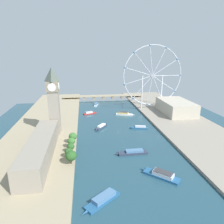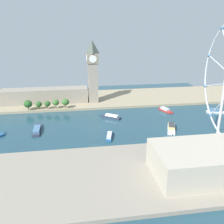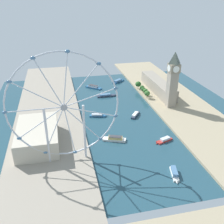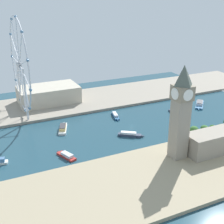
{
  "view_description": "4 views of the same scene",
  "coord_description": "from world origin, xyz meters",
  "px_view_note": "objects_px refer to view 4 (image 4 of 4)",
  "views": [
    {
      "loc": [
        -44.15,
        -259.37,
        102.07
      ],
      "look_at": [
        0.54,
        66.17,
        8.27
      ],
      "focal_mm": 33.05,
      "sensor_mm": 36.0,
      "label": 1
    },
    {
      "loc": [
        261.78,
        -28.39,
        108.73
      ],
      "look_at": [
        5.15,
        11.75,
        17.4
      ],
      "focal_mm": 41.37,
      "sensor_mm": 36.0,
      "label": 2
    },
    {
      "loc": [
        82.6,
        329.09,
        164.7
      ],
      "look_at": [
        13.14,
        18.4,
        11.69
      ],
      "focal_mm": 40.97,
      "sensor_mm": 36.0,
      "label": 3
    },
    {
      "loc": [
        -278.4,
        157.46,
        142.12
      ],
      "look_at": [
        17.51,
        16.07,
        13.22
      ],
      "focal_mm": 49.96,
      "sensor_mm": 36.0,
      "label": 4
    }
  ],
  "objects_px": {
    "ferris_wheel": "(20,66)",
    "tour_boat_6": "(130,134)",
    "tour_boat_5": "(115,116)",
    "clock_tower": "(181,111)",
    "riverside_hall": "(49,94)",
    "tour_boat_4": "(200,104)",
    "tour_boat_0": "(63,128)",
    "tour_boat_2": "(66,156)",
    "tour_boat_3": "(179,113)"
  },
  "relations": [
    {
      "from": "tour_boat_2",
      "to": "tour_boat_5",
      "type": "distance_m",
      "value": 106.33
    },
    {
      "from": "clock_tower",
      "to": "ferris_wheel",
      "type": "bearing_deg",
      "value": 32.47
    },
    {
      "from": "tour_boat_0",
      "to": "tour_boat_2",
      "type": "bearing_deg",
      "value": -173.44
    },
    {
      "from": "clock_tower",
      "to": "riverside_hall",
      "type": "relative_size",
      "value": 1.08
    },
    {
      "from": "tour_boat_0",
      "to": "ferris_wheel",
      "type": "bearing_deg",
      "value": 48.22
    },
    {
      "from": "tour_boat_6",
      "to": "ferris_wheel",
      "type": "bearing_deg",
      "value": 166.41
    },
    {
      "from": "tour_boat_2",
      "to": "tour_boat_3",
      "type": "height_order",
      "value": "tour_boat_3"
    },
    {
      "from": "tour_boat_3",
      "to": "tour_boat_6",
      "type": "bearing_deg",
      "value": -72.84
    },
    {
      "from": "clock_tower",
      "to": "tour_boat_6",
      "type": "relative_size",
      "value": 3.29
    },
    {
      "from": "ferris_wheel",
      "to": "riverside_hall",
      "type": "xyz_separation_m",
      "value": [
        31.42,
        -37.7,
        -48.6
      ]
    },
    {
      "from": "riverside_hall",
      "to": "clock_tower",
      "type": "bearing_deg",
      "value": -161.34
    },
    {
      "from": "riverside_hall",
      "to": "tour_boat_5",
      "type": "height_order",
      "value": "riverside_hall"
    },
    {
      "from": "tour_boat_0",
      "to": "tour_boat_4",
      "type": "relative_size",
      "value": 1.07
    },
    {
      "from": "riverside_hall",
      "to": "tour_boat_0",
      "type": "height_order",
      "value": "riverside_hall"
    },
    {
      "from": "riverside_hall",
      "to": "tour_boat_4",
      "type": "relative_size",
      "value": 2.54
    },
    {
      "from": "tour_boat_5",
      "to": "ferris_wheel",
      "type": "bearing_deg",
      "value": -103.36
    },
    {
      "from": "tour_boat_3",
      "to": "tour_boat_5",
      "type": "xyz_separation_m",
      "value": [
        26.84,
        72.66,
        -0.07
      ]
    },
    {
      "from": "tour_boat_0",
      "to": "tour_boat_4",
      "type": "bearing_deg",
      "value": -70.36
    },
    {
      "from": "tour_boat_3",
      "to": "tour_boat_6",
      "type": "xyz_separation_m",
      "value": [
        -26.68,
        81.94,
        0.13
      ]
    },
    {
      "from": "riverside_hall",
      "to": "tour_boat_0",
      "type": "relative_size",
      "value": 2.38
    },
    {
      "from": "ferris_wheel",
      "to": "tour_boat_5",
      "type": "bearing_deg",
      "value": -116.43
    },
    {
      "from": "ferris_wheel",
      "to": "tour_boat_6",
      "type": "bearing_deg",
      "value": -139.22
    },
    {
      "from": "tour_boat_0",
      "to": "riverside_hall",
      "type": "bearing_deg",
      "value": 15.46
    },
    {
      "from": "clock_tower",
      "to": "tour_boat_3",
      "type": "height_order",
      "value": "clock_tower"
    },
    {
      "from": "tour_boat_0",
      "to": "tour_boat_2",
      "type": "xyz_separation_m",
      "value": [
        -58.57,
        14.88,
        -0.61
      ]
    },
    {
      "from": "riverside_hall",
      "to": "tour_boat_5",
      "type": "relative_size",
      "value": 2.85
    },
    {
      "from": "riverside_hall",
      "to": "tour_boat_6",
      "type": "height_order",
      "value": "riverside_hall"
    },
    {
      "from": "tour_boat_5",
      "to": "clock_tower",
      "type": "bearing_deg",
      "value": 16.02
    },
    {
      "from": "clock_tower",
      "to": "riverside_hall",
      "type": "xyz_separation_m",
      "value": [
        193.1,
        65.21,
        -32.78
      ]
    },
    {
      "from": "ferris_wheel",
      "to": "tour_boat_5",
      "type": "distance_m",
      "value": 124.08
    },
    {
      "from": "riverside_hall",
      "to": "tour_boat_5",
      "type": "distance_m",
      "value": 100.04
    },
    {
      "from": "clock_tower",
      "to": "riverside_hall",
      "type": "distance_m",
      "value": 206.44
    },
    {
      "from": "ferris_wheel",
      "to": "tour_boat_0",
      "type": "distance_m",
      "value": 87.55
    },
    {
      "from": "tour_boat_2",
      "to": "clock_tower",
      "type": "bearing_deg",
      "value": -138.19
    },
    {
      "from": "tour_boat_2",
      "to": "tour_boat_3",
      "type": "relative_size",
      "value": 0.69
    },
    {
      "from": "tour_boat_0",
      "to": "tour_boat_4",
      "type": "distance_m",
      "value": 185.13
    },
    {
      "from": "ferris_wheel",
      "to": "tour_boat_6",
      "type": "xyz_separation_m",
      "value": [
        -101.76,
        -87.78,
        -60.21
      ]
    },
    {
      "from": "tour_boat_4",
      "to": "tour_boat_5",
      "type": "height_order",
      "value": "tour_boat_4"
    },
    {
      "from": "ferris_wheel",
      "to": "riverside_hall",
      "type": "relative_size",
      "value": 1.49
    },
    {
      "from": "tour_boat_0",
      "to": "tour_boat_3",
      "type": "relative_size",
      "value": 0.9
    },
    {
      "from": "clock_tower",
      "to": "tour_boat_2",
      "type": "distance_m",
      "value": 109.29
    },
    {
      "from": "ferris_wheel",
      "to": "tour_boat_2",
      "type": "relative_size",
      "value": 4.57
    },
    {
      "from": "tour_boat_3",
      "to": "ferris_wheel",
      "type": "bearing_deg",
      "value": -114.75
    },
    {
      "from": "riverside_hall",
      "to": "tour_boat_3",
      "type": "bearing_deg",
      "value": -128.89
    },
    {
      "from": "tour_boat_4",
      "to": "ferris_wheel",
      "type": "bearing_deg",
      "value": -62.17
    },
    {
      "from": "tour_boat_3",
      "to": "tour_boat_6",
      "type": "distance_m",
      "value": 86.17
    },
    {
      "from": "riverside_hall",
      "to": "tour_boat_4",
      "type": "bearing_deg",
      "value": -117.47
    },
    {
      "from": "tour_boat_5",
      "to": "riverside_hall",
      "type": "bearing_deg",
      "value": -130.24
    },
    {
      "from": "clock_tower",
      "to": "tour_boat_5",
      "type": "distance_m",
      "value": 122.03
    },
    {
      "from": "tour_boat_5",
      "to": "tour_boat_6",
      "type": "distance_m",
      "value": 54.32
    }
  ]
}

